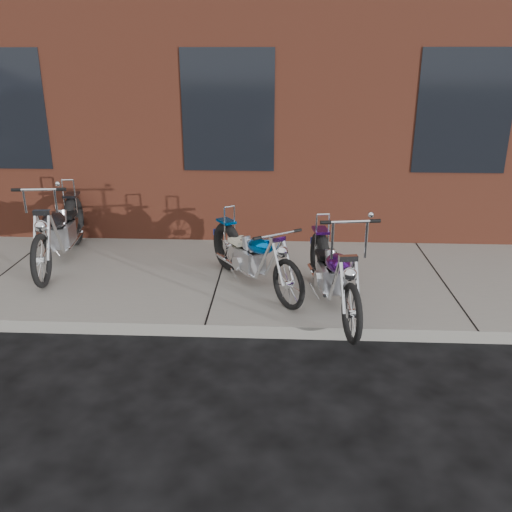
{
  "coord_description": "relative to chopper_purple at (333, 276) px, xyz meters",
  "views": [
    {
      "loc": [
        0.84,
        -5.36,
        2.94
      ],
      "look_at": [
        0.53,
        0.8,
        0.69
      ],
      "focal_mm": 38.0,
      "sensor_mm": 36.0,
      "label": 1
    }
  ],
  "objects": [
    {
      "name": "sidewalk",
      "position": [
        -1.45,
        0.96,
        -0.48
      ],
      "size": [
        22.0,
        3.0,
        0.15
      ],
      "primitive_type": "cube",
      "color": "gray",
      "rests_on": "ground"
    },
    {
      "name": "ground",
      "position": [
        -1.45,
        -0.54,
        -0.55
      ],
      "size": [
        120.0,
        120.0,
        0.0
      ],
      "primitive_type": "plane",
      "color": "black",
      "rests_on": "ground"
    },
    {
      "name": "chopper_purple",
      "position": [
        0.0,
        0.0,
        0.0
      ],
      "size": [
        0.59,
        2.22,
        1.25
      ],
      "rotation": [
        0.0,
        0.0,
        -1.42
      ],
      "color": "black",
      "rests_on": "sidewalk"
    },
    {
      "name": "chopper_third",
      "position": [
        -3.79,
        1.36,
        0.04
      ],
      "size": [
        0.6,
        2.44,
        1.24
      ],
      "rotation": [
        0.0,
        0.0,
        -1.45
      ],
      "color": "black",
      "rests_on": "sidewalk"
    },
    {
      "name": "chopper_blue",
      "position": [
        -0.97,
        0.6,
        -0.02
      ],
      "size": [
        1.29,
        1.82,
        0.93
      ],
      "rotation": [
        0.0,
        0.0,
        -0.97
      ],
      "color": "black",
      "rests_on": "sidewalk"
    },
    {
      "name": "building_brick",
      "position": [
        -1.45,
        7.46,
        3.45
      ],
      "size": [
        22.0,
        10.0,
        8.0
      ],
      "primitive_type": "cube",
      "color": "brown",
      "rests_on": "ground"
    }
  ]
}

